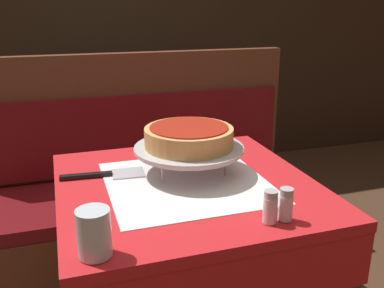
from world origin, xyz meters
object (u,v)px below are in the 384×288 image
pizza_server (106,174)px  pizza_pan_stand (189,149)px  dining_table_front (187,216)px  dining_table_rear (109,102)px  pepper_shaker (286,205)px  salt_shaker (270,207)px  water_glass_near (94,233)px  condiment_caddy (109,76)px  deep_dish_pizza (189,136)px  booth_bench (149,213)px

pizza_server → pizza_pan_stand: bearing=-11.6°
dining_table_front → dining_table_rear: size_ratio=0.99×
pizza_pan_stand → pepper_shaker: size_ratio=4.10×
dining_table_front → salt_shaker: 0.35m
water_glass_near → salt_shaker: 0.41m
dining_table_rear → pizza_pan_stand: 1.51m
dining_table_front → pepper_shaker: pepper_shaker is taller
dining_table_rear → pizza_server: bearing=-97.8°
dining_table_rear → salt_shaker: salt_shaker is taller
dining_table_front → dining_table_rear: (-0.02, 1.57, 0.02)m
dining_table_rear → pepper_shaker: bearing=-84.5°
pizza_server → pepper_shaker: bearing=-47.6°
water_glass_near → pepper_shaker: size_ratio=1.26×
salt_shaker → pepper_shaker: bearing=-0.0°
water_glass_near → salt_shaker: bearing=2.0°
pizza_server → condiment_caddy: condiment_caddy is taller
pizza_pan_stand → dining_table_rear: bearing=91.9°
water_glass_near → condiment_caddy: 2.01m
dining_table_front → salt_shaker: bearing=-68.3°
pepper_shaker → condiment_caddy: (-0.16, 1.98, 0.01)m
water_glass_near → pizza_pan_stand: bearing=49.3°
pizza_pan_stand → condiment_caddy: size_ratio=2.37×
deep_dish_pizza → condiment_caddy: 1.62m
deep_dish_pizza → salt_shaker: size_ratio=3.29×
pizza_server → pepper_shaker: 0.56m
dining_table_rear → booth_bench: 0.91m
pizza_server → pepper_shaker: (0.38, -0.41, 0.04)m
pizza_pan_stand → salt_shaker: bearing=-76.5°
deep_dish_pizza → salt_shaker: deep_dish_pizza is taller
pizza_server → salt_shaker: 0.53m
pizza_server → condiment_caddy: 1.58m
dining_table_front → condiment_caddy: (0.00, 1.68, 0.16)m
booth_bench → pizza_server: size_ratio=6.01×
dining_table_rear → salt_shaker: size_ratio=9.69×
salt_shaker → pepper_shaker: same height
pizza_pan_stand → pepper_shaker: bearing=-70.4°
dining_table_rear → condiment_caddy: 0.19m
booth_bench → condiment_caddy: bearing=92.0°
pizza_pan_stand → pizza_server: pizza_pan_stand is taller
pizza_pan_stand → condiment_caddy: (-0.03, 1.61, -0.03)m
deep_dish_pizza → pizza_server: deep_dish_pizza is taller
condiment_caddy → pizza_pan_stand: bearing=-89.0°
booth_bench → pizza_server: (-0.25, -0.62, 0.48)m
dining_table_rear → booth_bench: size_ratio=0.52×
dining_table_front → water_glass_near: 0.45m
salt_shaker → pepper_shaker: 0.04m
dining_table_rear → pepper_shaker: 1.88m
deep_dish_pizza → pizza_server: (-0.25, 0.05, -0.11)m
pizza_pan_stand → condiment_caddy: condiment_caddy is taller
booth_bench → pepper_shaker: size_ratio=18.75×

